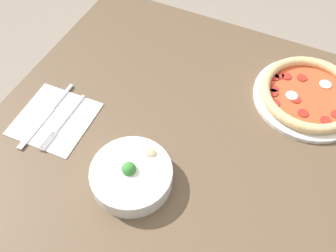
{
  "coord_description": "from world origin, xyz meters",
  "views": [
    {
      "loc": [
        -0.09,
        0.44,
        1.52
      ],
      "look_at": [
        0.13,
        -0.05,
        0.78
      ],
      "focal_mm": 40.0,
      "sensor_mm": 36.0,
      "label": 1
    }
  ],
  "objects": [
    {
      "name": "fork",
      "position": [
        0.38,
        0.04,
        0.77
      ],
      "size": [
        0.01,
        0.19,
        0.0
      ],
      "rotation": [
        0.0,
        0.0,
        1.57
      ],
      "color": "silver",
      "rests_on": "napkin"
    },
    {
      "name": "knife",
      "position": [
        0.43,
        0.03,
        0.77
      ],
      "size": [
        0.01,
        0.23,
        0.01
      ],
      "rotation": [
        0.0,
        0.0,
        1.57
      ],
      "color": "silver",
      "rests_on": "napkin"
    },
    {
      "name": "pizza",
      "position": [
        -0.15,
        -0.3,
        0.78
      ],
      "size": [
        0.29,
        0.29,
        0.04
      ],
      "color": "white",
      "rests_on": "dining_table"
    },
    {
      "name": "dining_table",
      "position": [
        0.0,
        0.0,
        0.66
      ],
      "size": [
        1.14,
        1.0,
        0.76
      ],
      "color": "brown",
      "rests_on": "ground_plane"
    },
    {
      "name": "bowl",
      "position": [
        0.15,
        0.11,
        0.79
      ],
      "size": [
        0.18,
        0.18,
        0.07
      ],
      "color": "white",
      "rests_on": "dining_table"
    },
    {
      "name": "napkin",
      "position": [
        0.41,
        0.04,
        0.76
      ],
      "size": [
        0.19,
        0.19,
        0.0
      ],
      "color": "white",
      "rests_on": "dining_table"
    }
  ]
}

